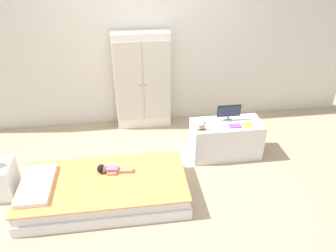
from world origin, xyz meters
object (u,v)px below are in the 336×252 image
object	(u,v)px
bed	(105,190)
wardrobe	(143,81)
doll	(108,169)
rocking_horse_toy	(203,126)
book_yellow	(248,125)
tv_monitor	(229,112)
book_purple	(235,126)
tv_stand	(226,139)

from	to	relation	value
bed	wardrobe	world-z (taller)	wardrobe
doll	rocking_horse_toy	world-z (taller)	rocking_horse_toy
bed	book_yellow	size ratio (longest dim) A/B	14.38
tv_monitor	book_yellow	world-z (taller)	tv_monitor
book_purple	tv_monitor	bearing A→B (deg)	103.79
book_yellow	bed	bearing A→B (deg)	-163.29
wardrobe	doll	bearing A→B (deg)	-109.25
tv_monitor	rocking_horse_toy	size ratio (longest dim) A/B	2.30
wardrobe	rocking_horse_toy	size ratio (longest dim) A/B	10.91
rocking_horse_toy	book_yellow	size ratio (longest dim) A/B	1.05
wardrobe	tv_stand	world-z (taller)	wardrobe
book_purple	book_yellow	bearing A→B (deg)	0.00
doll	rocking_horse_toy	xyz separation A→B (m)	(1.13, 0.37, 0.25)
tv_stand	wardrobe	bearing A→B (deg)	137.16
rocking_horse_toy	tv_stand	bearing A→B (deg)	18.65
rocking_horse_toy	doll	bearing A→B (deg)	-162.00
book_yellow	wardrobe	bearing A→B (deg)	140.34
tv_stand	rocking_horse_toy	size ratio (longest dim) A/B	6.87
bed	book_purple	size ratio (longest dim) A/B	11.84
book_purple	wardrobe	bearing A→B (deg)	136.31
bed	wardrobe	size ratio (longest dim) A/B	1.25
tv_stand	book_yellow	xyz separation A→B (m)	(0.23, -0.09, 0.25)
bed	rocking_horse_toy	distance (m)	1.35
rocking_horse_toy	bed	bearing A→B (deg)	-157.01
tv_monitor	book_purple	size ratio (longest dim) A/B	1.99
book_yellow	rocking_horse_toy	bearing A→B (deg)	-177.35
rocking_horse_toy	book_purple	size ratio (longest dim) A/B	0.87
wardrobe	tv_stand	bearing A→B (deg)	-42.84
tv_stand	tv_monitor	distance (m)	0.37
tv_monitor	book_purple	xyz separation A→B (m)	(0.04, -0.16, -0.12)
bed	doll	size ratio (longest dim) A/B	4.51
wardrobe	book_yellow	world-z (taller)	wardrobe
tv_stand	book_yellow	bearing A→B (deg)	-21.82
doll	tv_monitor	bearing A→B (deg)	20.18
wardrobe	tv_stand	distance (m)	1.43
tv_monitor	doll	bearing A→B (deg)	-159.82
bed	wardrobe	bearing A→B (deg)	70.65
doll	tv_monitor	distance (m)	1.64
tv_stand	book_purple	world-z (taller)	book_purple
rocking_horse_toy	book_yellow	distance (m)	0.58
wardrobe	tv_monitor	bearing A→B (deg)	-39.86
doll	book_yellow	bearing A→B (deg)	13.00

